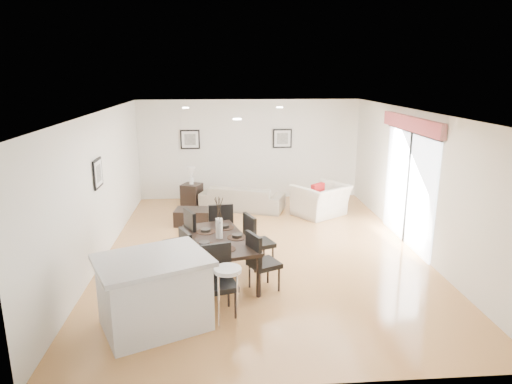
{
  "coord_description": "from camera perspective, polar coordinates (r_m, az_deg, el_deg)",
  "views": [
    {
      "loc": [
        -0.75,
        -8.34,
        3.39
      ],
      "look_at": [
        -0.09,
        0.4,
        1.09
      ],
      "focal_mm": 32.0,
      "sensor_mm": 36.0,
      "label": 1
    }
  ],
  "objects": [
    {
      "name": "ground",
      "position": [
        9.03,
        0.77,
        -7.35
      ],
      "size": [
        8.0,
        8.0,
        0.0
      ],
      "primitive_type": "plane",
      "color": "tan",
      "rests_on": "ground"
    },
    {
      "name": "wall_back",
      "position": [
        12.53,
        -0.83,
        5.32
      ],
      "size": [
        6.0,
        0.04,
        2.7
      ],
      "primitive_type": "cube",
      "color": "white",
      "rests_on": "ground"
    },
    {
      "name": "wall_front",
      "position": [
        4.85,
        5.08,
        -10.22
      ],
      "size": [
        6.0,
        0.04,
        2.7
      ],
      "primitive_type": "cube",
      "color": "white",
      "rests_on": "ground"
    },
    {
      "name": "wall_left",
      "position": [
        8.87,
        -18.88,
        0.6
      ],
      "size": [
        0.04,
        8.0,
        2.7
      ],
      "primitive_type": "cube",
      "color": "white",
      "rests_on": "ground"
    },
    {
      "name": "wall_right",
      "position": [
        9.37,
        19.42,
        1.27
      ],
      "size": [
        0.04,
        8.0,
        2.7
      ],
      "primitive_type": "cube",
      "color": "white",
      "rests_on": "ground"
    },
    {
      "name": "ceiling",
      "position": [
        8.4,
        0.84,
        9.99
      ],
      "size": [
        6.0,
        8.0,
        0.02
      ],
      "primitive_type": "cube",
      "color": "white",
      "rests_on": "wall_back"
    },
    {
      "name": "sofa",
      "position": [
        11.62,
        -1.72,
        -0.7
      ],
      "size": [
        2.24,
        1.47,
        0.61
      ],
      "primitive_type": "imported",
      "rotation": [
        0.0,
        0.0,
        2.8
      ],
      "color": "gray",
      "rests_on": "ground"
    },
    {
      "name": "armchair",
      "position": [
        11.2,
        8.11,
        -1.02
      ],
      "size": [
        1.56,
        1.52,
        0.77
      ],
      "primitive_type": "imported",
      "rotation": [
        0.0,
        0.0,
        3.74
      ],
      "color": "beige",
      "rests_on": "ground"
    },
    {
      "name": "dining_table",
      "position": [
        7.64,
        -4.58,
        -6.27
      ],
      "size": [
        1.33,
        1.94,
        0.74
      ],
      "rotation": [
        0.0,
        0.0,
        0.28
      ],
      "color": "black",
      "rests_on": "ground"
    },
    {
      "name": "dining_chair_wnear",
      "position": [
        7.33,
        -9.53,
        -8.21
      ],
      "size": [
        0.6,
        0.6,
        1.0
      ],
      "rotation": [
        0.0,
        0.0,
        -1.14
      ],
      "color": "black",
      "rests_on": "ground"
    },
    {
      "name": "dining_chair_wfar",
      "position": [
        8.14,
        -8.97,
        -5.58
      ],
      "size": [
        0.63,
        0.63,
        1.06
      ],
      "rotation": [
        0.0,
        0.0,
        -1.16
      ],
      "color": "black",
      "rests_on": "ground"
    },
    {
      "name": "dining_chair_enear",
      "position": [
        7.26,
        0.45,
        -8.34
      ],
      "size": [
        0.58,
        0.58,
        0.98
      ],
      "rotation": [
        0.0,
        0.0,
        2.01
      ],
      "color": "black",
      "rests_on": "ground"
    },
    {
      "name": "dining_chair_efar",
      "position": [
        8.08,
        -0.1,
        -5.82
      ],
      "size": [
        0.58,
        0.58,
        1.0
      ],
      "rotation": [
        0.0,
        0.0,
        1.94
      ],
      "color": "black",
      "rests_on": "ground"
    },
    {
      "name": "dining_chair_head",
      "position": [
        6.67,
        -4.78,
        -10.38
      ],
      "size": [
        0.56,
        0.56,
        1.02
      ],
      "rotation": [
        0.0,
        0.0,
        0.26
      ],
      "color": "black",
      "rests_on": "ground"
    },
    {
      "name": "dining_chair_foot",
      "position": [
        8.69,
        -4.48,
        -4.25
      ],
      "size": [
        0.52,
        0.52,
        1.03
      ],
      "rotation": [
        0.0,
        0.0,
        3.28
      ],
      "color": "black",
      "rests_on": "ground"
    },
    {
      "name": "vase",
      "position": [
        7.52,
        -4.64,
        -3.82
      ],
      "size": [
        0.86,
        1.34,
        0.71
      ],
      "color": "white",
      "rests_on": "dining_table"
    },
    {
      "name": "coffee_table",
      "position": [
        10.58,
        -7.61,
        -3.09
      ],
      "size": [
        0.96,
        0.65,
        0.36
      ],
      "primitive_type": "cube",
      "rotation": [
        0.0,
        0.0,
        -0.12
      ],
      "color": "black",
      "rests_on": "ground"
    },
    {
      "name": "side_table",
      "position": [
        11.93,
        -8.02,
        -0.43
      ],
      "size": [
        0.6,
        0.6,
        0.61
      ],
      "primitive_type": "cube",
      "rotation": [
        0.0,
        0.0,
        -0.39
      ],
      "color": "black",
      "rests_on": "ground"
    },
    {
      "name": "table_lamp",
      "position": [
        11.8,
        -8.12,
        2.33
      ],
      "size": [
        0.23,
        0.23,
        0.44
      ],
      "color": "white",
      "rests_on": "side_table"
    },
    {
      "name": "cushion",
      "position": [
        11.01,
        7.72,
        0.06
      ],
      "size": [
        0.37,
        0.34,
        0.39
      ],
      "primitive_type": "cube",
      "rotation": [
        0.0,
        0.0,
        3.83
      ],
      "color": "maroon",
      "rests_on": "armchair"
    },
    {
      "name": "kitchen_island",
      "position": [
        6.47,
        -12.62,
        -12.1
      ],
      "size": [
        1.78,
        1.61,
        1.01
      ],
      "rotation": [
        0.0,
        0.0,
        0.43
      ],
      "color": "silver",
      "rests_on": "ground"
    },
    {
      "name": "bar_stool",
      "position": [
        6.31,
        -3.56,
        -10.43
      ],
      "size": [
        0.38,
        0.38,
        0.83
      ],
      "color": "silver",
      "rests_on": "ground"
    },
    {
      "name": "framed_print_back_left",
      "position": [
        12.46,
        -8.24,
        6.52
      ],
      "size": [
        0.52,
        0.04,
        0.52
      ],
      "color": "black",
      "rests_on": "wall_back"
    },
    {
      "name": "framed_print_back_right",
      "position": [
        12.54,
        3.31,
        6.7
      ],
      "size": [
        0.52,
        0.04,
        0.52
      ],
      "color": "black",
      "rests_on": "wall_back"
    },
    {
      "name": "framed_print_left_wall",
      "position": [
        8.61,
        -19.17,
        2.22
      ],
      "size": [
        0.04,
        0.52,
        0.52
      ],
      "rotation": [
        0.0,
        0.0,
        1.57
      ],
      "color": "black",
      "rests_on": "wall_left"
    },
    {
      "name": "sliding_door",
      "position": [
        9.55,
        18.62,
        3.53
      ],
      "size": [
        0.12,
        2.7,
        2.57
      ],
      "color": "white",
      "rests_on": "wall_right"
    }
  ]
}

